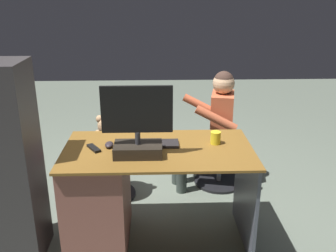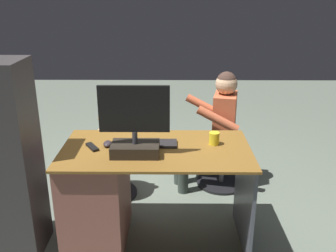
{
  "view_description": "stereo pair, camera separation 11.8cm",
  "coord_description": "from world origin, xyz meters",
  "views": [
    {
      "loc": [
        0.01,
        2.79,
        1.83
      ],
      "look_at": [
        -0.08,
        -0.02,
        0.8
      ],
      "focal_mm": 40.3,
      "sensor_mm": 36.0,
      "label": 1
    },
    {
      "loc": [
        -0.11,
        2.8,
        1.83
      ],
      "look_at": [
        -0.08,
        -0.02,
        0.8
      ],
      "focal_mm": 40.3,
      "sensor_mm": 36.0,
      "label": 2
    }
  ],
  "objects": [
    {
      "name": "person",
      "position": [
        -0.52,
        -0.52,
        0.66
      ],
      "size": [
        0.6,
        0.54,
        1.13
      ],
      "color": "#C25A37",
      "rests_on": "ground_plane"
    },
    {
      "name": "ground_plane",
      "position": [
        0.0,
        0.0,
        0.0
      ],
      "size": [
        10.0,
        10.0,
        0.0
      ],
      "primitive_type": "plane",
      "color": "slate"
    },
    {
      "name": "tv_remote",
      "position": [
        0.45,
        0.34,
        0.77
      ],
      "size": [
        0.12,
        0.15,
        0.02
      ],
      "primitive_type": "cube",
      "rotation": [
        0.0,
        0.0,
        0.58
      ],
      "color": "black",
      "rests_on": "desk"
    },
    {
      "name": "monitor",
      "position": [
        0.14,
        0.44,
        0.92
      ],
      "size": [
        0.47,
        0.2,
        0.48
      ],
      "color": "black",
      "rests_on": "desk"
    },
    {
      "name": "visitor_chair",
      "position": [
        -0.61,
        -0.53,
        0.25
      ],
      "size": [
        0.48,
        0.48,
        0.44
      ],
      "color": "black",
      "rests_on": "ground_plane"
    },
    {
      "name": "equipment_rack",
      "position": [
        1.05,
        0.46,
        0.7
      ],
      "size": [
        0.44,
        0.36,
        1.41
      ],
      "primitive_type": "cube",
      "color": "#333030",
      "rests_on": "ground_plane"
    },
    {
      "name": "office_chair_teddy",
      "position": [
        0.45,
        -0.32,
        0.26
      ],
      "size": [
        0.47,
        0.47,
        0.44
      ],
      "color": "black",
      "rests_on": "ground_plane"
    },
    {
      "name": "desk",
      "position": [
        0.36,
        0.34,
        0.4
      ],
      "size": [
        1.35,
        0.73,
        0.76
      ],
      "color": "brown",
      "rests_on": "ground_plane"
    },
    {
      "name": "keyboard",
      "position": [
        0.06,
        0.28,
        0.77
      ],
      "size": [
        0.42,
        0.14,
        0.02
      ],
      "primitive_type": "cube",
      "color": "black",
      "rests_on": "desk"
    },
    {
      "name": "computer_mouse",
      "position": [
        0.35,
        0.3,
        0.78
      ],
      "size": [
        0.06,
        0.1,
        0.04
      ],
      "primitive_type": "ellipsoid",
      "color": "#2F272C",
      "rests_on": "desk"
    },
    {
      "name": "teddy_bear",
      "position": [
        0.45,
        -0.33,
        0.6
      ],
      "size": [
        0.24,
        0.25,
        0.36
      ],
      "color": "tan",
      "rests_on": "office_chair_teddy"
    },
    {
      "name": "cup",
      "position": [
        -0.42,
        0.27,
        0.8
      ],
      "size": [
        0.07,
        0.07,
        0.09
      ],
      "primitive_type": "cylinder",
      "color": "yellow",
      "rests_on": "desk"
    }
  ]
}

